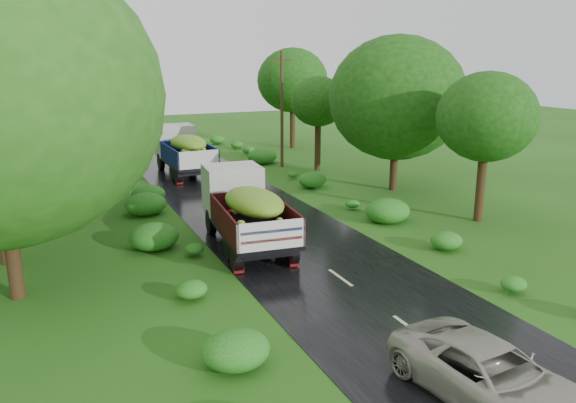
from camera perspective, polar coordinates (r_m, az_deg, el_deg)
ground at (r=16.45m, az=12.32°, el=-12.47°), size 120.00×120.00×0.00m
road at (r=20.29m, az=3.96°, el=-6.75°), size 6.50×80.00×0.02m
road_lines at (r=21.12m, az=2.68°, el=-5.82°), size 0.12×69.60×0.00m
truck_near at (r=22.34m, az=-4.45°, el=-0.43°), size 2.99×6.94×2.84m
truck_far at (r=36.47m, az=-10.65°, el=5.34°), size 2.53×6.95×2.91m
car at (r=13.48m, az=19.85°, el=-16.25°), size 2.69×4.97×1.32m
utility_pole at (r=37.86m, az=-0.63°, el=9.42°), size 1.32×0.43×7.65m
trees_left at (r=33.65m, az=-27.03°, el=11.60°), size 7.52×33.07×9.98m
trees_right at (r=34.95m, az=7.38°, el=10.61°), size 5.32×25.74×6.96m
shrubs at (r=28.06m, az=-4.65°, el=0.06°), size 11.90×44.00×0.70m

